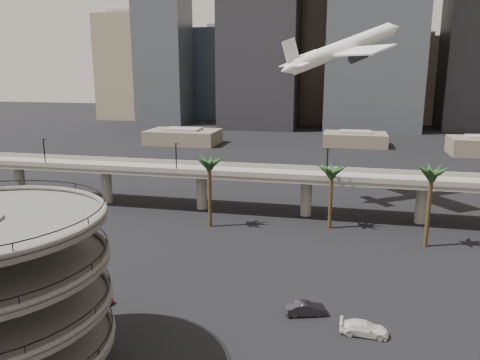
% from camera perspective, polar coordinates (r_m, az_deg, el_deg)
% --- Properties ---
extents(overpass, '(130.00, 9.30, 14.70)m').
position_cam_1_polar(overpass, '(95.79, 1.58, 0.32)').
color(overpass, slate).
rests_on(overpass, ground).
extents(palm_trees, '(42.40, 10.40, 14.00)m').
position_cam_1_polar(palm_trees, '(83.21, 9.72, 1.04)').
color(palm_trees, '#43321C').
rests_on(palm_trees, ground).
extents(low_buildings, '(135.00, 27.50, 6.80)m').
position_cam_1_polar(low_buildings, '(181.15, 9.07, 4.85)').
color(low_buildings, '#655B4A').
rests_on(low_buildings, ground).
extents(skyline, '(269.00, 86.00, 134.20)m').
position_cam_1_polar(skyline, '(254.57, 12.57, 17.52)').
color(skyline, '#7E6D57').
rests_on(skyline, ground).
extents(airborne_jet, '(26.65, 25.44, 12.85)m').
position_cam_1_polar(airborne_jet, '(105.37, 12.39, 15.35)').
color(airborne_jet, white).
rests_on(airborne_jet, ground).
extents(car_a, '(4.36, 2.30, 1.41)m').
position_cam_1_polar(car_a, '(63.57, -16.97, -13.55)').
color(car_a, '#BC1A38').
rests_on(car_a, ground).
extents(car_b, '(5.21, 3.14, 1.62)m').
position_cam_1_polar(car_b, '(58.77, 8.02, -15.27)').
color(car_b, black).
rests_on(car_b, ground).
extents(car_c, '(5.40, 2.34, 1.55)m').
position_cam_1_polar(car_c, '(56.25, 14.87, -17.06)').
color(car_c, white).
rests_on(car_c, ground).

